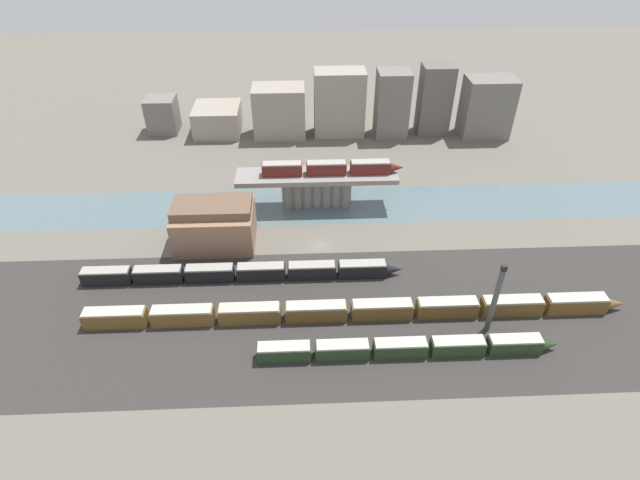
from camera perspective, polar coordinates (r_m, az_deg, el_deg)
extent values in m
plane|color=#666056|center=(122.71, -0.06, -0.66)|extent=(400.00, 400.00, 0.00)
cube|color=#33302D|center=(104.76, 0.50, -8.70)|extent=(280.00, 42.00, 0.01)
cube|color=slate|center=(137.52, -0.37, 3.96)|extent=(320.00, 18.21, 0.01)
cube|color=gray|center=(132.69, -0.39, 7.32)|extent=(42.53, 8.72, 1.33)
cylinder|color=gray|center=(135.22, -3.70, 5.41)|extent=(3.12, 3.12, 8.61)
cylinder|color=gray|center=(135.17, -2.60, 5.44)|extent=(3.12, 3.12, 8.61)
cylinder|color=gray|center=(135.17, -1.49, 5.46)|extent=(3.12, 3.12, 8.61)
cylinder|color=gray|center=(135.22, -0.38, 5.49)|extent=(3.12, 3.12, 8.61)
cylinder|color=gray|center=(135.32, 0.72, 5.52)|extent=(3.12, 3.12, 8.61)
cylinder|color=gray|center=(135.48, 1.83, 5.54)|extent=(3.12, 3.12, 8.61)
cylinder|color=gray|center=(135.68, 2.93, 5.56)|extent=(3.12, 3.12, 8.61)
cube|color=#5B1E19|center=(131.66, -4.34, 8.04)|extent=(10.44, 2.93, 3.05)
cube|color=#9E998E|center=(130.84, -4.38, 8.70)|extent=(10.02, 2.69, 0.40)
cube|color=#5B1E19|center=(131.73, 0.73, 8.17)|extent=(10.44, 2.93, 3.05)
cube|color=#9E998E|center=(130.90, 0.73, 8.83)|extent=(10.02, 2.69, 0.40)
cube|color=#5B1E19|center=(132.80, 5.76, 8.23)|extent=(10.44, 2.93, 3.05)
cube|color=#9E998E|center=(131.99, 5.80, 8.89)|extent=(10.02, 2.69, 0.40)
cone|color=#5B1E19|center=(134.02, 8.77, 8.18)|extent=(3.65, 2.64, 2.64)
cube|color=#23381E|center=(96.46, -4.13, -12.71)|extent=(10.19, 2.89, 3.07)
cube|color=#B7B2A3|center=(95.15, -4.18, -12.04)|extent=(9.78, 2.66, 0.40)
cube|color=#23381E|center=(96.62, 2.56, -12.52)|extent=(10.19, 2.89, 3.07)
cube|color=#B7B2A3|center=(95.31, 2.59, -11.85)|extent=(9.78, 2.66, 0.40)
cube|color=#23381E|center=(98.02, 9.13, -12.17)|extent=(10.19, 2.89, 3.07)
cube|color=#B7B2A3|center=(96.72, 9.23, -11.50)|extent=(9.78, 2.66, 0.40)
cube|color=#23381E|center=(100.61, 15.43, -11.69)|extent=(10.19, 2.89, 3.07)
cube|color=#B7B2A3|center=(99.35, 15.59, -11.03)|extent=(9.78, 2.66, 0.40)
cube|color=#23381E|center=(104.30, 21.31, -11.11)|extent=(10.19, 2.89, 3.07)
cube|color=#B7B2A3|center=(103.09, 21.53, -10.46)|extent=(9.78, 2.66, 0.40)
cone|color=#23381E|center=(107.23, 24.73, -10.78)|extent=(3.57, 2.60, 2.60)
cube|color=brown|center=(109.97, -22.36, -8.28)|extent=(12.55, 3.09, 3.51)
cube|color=#B7B2A3|center=(108.68, -22.60, -7.55)|extent=(12.05, 2.84, 0.40)
cube|color=brown|center=(106.01, -15.41, -8.41)|extent=(12.55, 3.09, 3.51)
cube|color=#B7B2A3|center=(104.67, -15.58, -7.65)|extent=(12.05, 2.84, 0.40)
cube|color=brown|center=(103.68, -8.04, -8.40)|extent=(12.55, 3.09, 3.51)
cube|color=#B7B2A3|center=(102.31, -8.13, -7.63)|extent=(12.05, 2.84, 0.40)
cube|color=brown|center=(103.09, -0.46, -8.26)|extent=(12.55, 3.09, 3.51)
cube|color=#B7B2A3|center=(101.71, -0.46, -7.48)|extent=(12.05, 2.84, 0.40)
cube|color=brown|center=(104.27, 7.07, -7.97)|extent=(12.55, 3.09, 3.51)
cube|color=#B7B2A3|center=(102.91, 7.15, -7.20)|extent=(12.05, 2.84, 0.40)
cube|color=brown|center=(107.16, 14.30, -7.57)|extent=(12.55, 3.09, 3.51)
cube|color=#B7B2A3|center=(105.83, 14.46, -6.81)|extent=(12.05, 2.84, 0.40)
cube|color=brown|center=(111.63, 21.03, -7.08)|extent=(12.55, 3.09, 3.51)
cube|color=#B7B2A3|center=(110.36, 21.25, -6.35)|extent=(12.05, 2.84, 0.40)
cube|color=brown|center=(117.50, 27.16, -6.56)|extent=(12.55, 3.09, 3.51)
cube|color=#B7B2A3|center=(116.29, 27.43, -5.85)|extent=(12.05, 2.84, 0.40)
cone|color=brown|center=(121.89, 30.64, -6.28)|extent=(4.39, 2.78, 2.78)
cube|color=black|center=(120.97, -23.19, -3.89)|extent=(10.77, 2.90, 3.32)
cube|color=#9E998E|center=(119.85, -23.40, -3.21)|extent=(10.34, 2.67, 0.40)
cube|color=black|center=(117.30, -17.97, -3.87)|extent=(10.77, 2.90, 3.32)
cube|color=#9E998E|center=(116.15, -18.14, -3.17)|extent=(10.34, 2.67, 0.40)
cube|color=black|center=(114.66, -12.46, -3.81)|extent=(10.77, 2.90, 3.32)
cube|color=#9E998E|center=(113.48, -12.58, -3.10)|extent=(10.34, 2.67, 0.40)
cube|color=black|center=(113.12, -6.75, -3.71)|extent=(10.77, 2.90, 3.32)
cube|color=#9E998E|center=(111.93, -6.81, -2.99)|extent=(10.34, 2.67, 0.40)
cube|color=black|center=(112.73, -0.94, -3.58)|extent=(10.77, 2.90, 3.32)
cube|color=#9E998E|center=(111.53, -0.95, -2.85)|extent=(10.34, 2.67, 0.40)
cube|color=black|center=(113.49, 4.85, -3.40)|extent=(10.77, 2.90, 3.32)
cube|color=#9E998E|center=(112.29, 4.90, -2.68)|extent=(10.34, 2.67, 0.40)
cone|color=black|center=(114.67, 8.46, -3.34)|extent=(3.77, 2.61, 2.61)
cube|color=#937056|center=(123.79, -11.92, 1.51)|extent=(18.98, 13.50, 9.41)
cube|color=brown|center=(120.62, -12.26, 3.72)|extent=(18.60, 9.45, 2.07)
cylinder|color=#4C4C51|center=(102.36, 19.31, -6.65)|extent=(1.08, 1.08, 15.53)
cube|color=black|center=(97.07, 20.29, -3.05)|extent=(1.00, 0.70, 1.20)
cube|color=slate|center=(185.76, -17.56, 13.50)|extent=(9.98, 9.54, 11.90)
cube|color=gray|center=(180.66, -11.62, 13.33)|extent=(15.62, 15.82, 9.24)
cube|color=gray|center=(174.31, -4.69, 14.44)|extent=(17.36, 11.50, 16.87)
cube|color=gray|center=(173.96, 2.22, 15.38)|extent=(16.83, 9.71, 21.89)
cube|color=slate|center=(174.34, 8.23, 15.12)|extent=(10.64, 9.88, 22.10)
cube|color=#605B56|center=(178.91, 12.98, 15.35)|extent=(10.53, 8.11, 23.25)
cube|color=slate|center=(182.00, 18.51, 14.18)|extent=(16.00, 10.71, 19.76)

